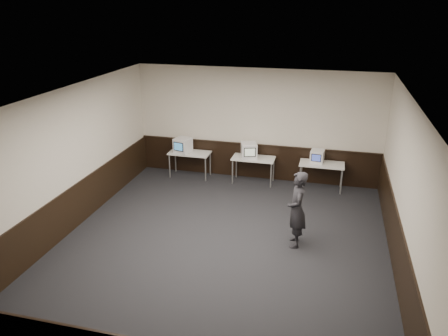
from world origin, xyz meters
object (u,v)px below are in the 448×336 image
(desk_left, at_px, (190,155))
(emac_right, at_px, (317,156))
(desk_right, at_px, (322,166))
(person, at_px, (297,209))
(emac_center, at_px, (249,150))
(desk_center, at_px, (253,160))
(emac_left, at_px, (183,145))

(desk_left, bearing_deg, emac_right, 0.70)
(desk_right, xyz_separation_m, person, (-0.39, -3.16, 0.16))
(emac_center, bearing_deg, emac_right, -14.76)
(desk_center, bearing_deg, desk_right, 0.00)
(desk_center, height_order, emac_right, emac_right)
(emac_left, height_order, person, person)
(desk_right, bearing_deg, emac_right, 162.83)
(desk_center, xyz_separation_m, emac_left, (-2.09, -0.05, 0.29))
(emac_left, distance_m, emac_center, 1.96)
(emac_right, bearing_deg, desk_center, -172.72)
(desk_right, bearing_deg, desk_center, 180.00)
(person, bearing_deg, emac_left, -139.18)
(emac_center, xyz_separation_m, emac_right, (1.89, 0.08, -0.04))
(emac_left, bearing_deg, desk_right, 14.90)
(desk_left, relative_size, desk_right, 1.00)
(emac_center, bearing_deg, desk_left, 161.73)
(emac_right, bearing_deg, person, -88.55)
(desk_right, distance_m, emac_right, 0.29)
(desk_left, relative_size, emac_center, 2.13)
(desk_center, bearing_deg, emac_center, -165.09)
(person, bearing_deg, emac_center, -160.65)
(emac_left, height_order, emac_center, emac_center)
(person, bearing_deg, desk_left, -141.15)
(desk_left, bearing_deg, emac_left, -166.31)
(desk_center, distance_m, emac_right, 1.77)
(desk_right, bearing_deg, person, -97.02)
(person, bearing_deg, desk_center, -162.78)
(desk_left, bearing_deg, desk_center, 0.00)
(emac_center, bearing_deg, person, -79.48)
(desk_center, relative_size, emac_left, 2.21)
(desk_right, bearing_deg, emac_left, -179.33)
(emac_center, xyz_separation_m, person, (1.64, -3.13, -0.13))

